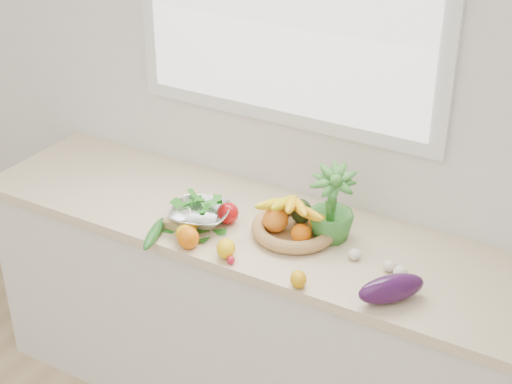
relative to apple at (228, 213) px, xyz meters
The scene contains 18 objects.
back_wall 0.54m from the apple, 80.67° to the left, with size 4.50×0.02×2.70m, color white.
counter_cabinet 0.52m from the apple, 40.08° to the left, with size 2.20×0.58×0.86m, color silver.
countertop 0.10m from the apple, 40.08° to the left, with size 2.24×0.62×0.04m, color beige.
orange_loose 0.22m from the apple, 98.34° to the right, with size 0.08×0.08×0.08m, color orange.
lemon_a 0.48m from the apple, 28.79° to the right, with size 0.06×0.07×0.06m, color orange.
lemon_b 0.20m from the apple, 109.24° to the right, with size 0.07×0.08×0.07m, color #E8A30C.
lemon_c 0.23m from the apple, 59.87° to the right, with size 0.07×0.09×0.07m, color yellow.
apple is the anchor object (origin of this frame).
ginger 0.20m from the apple, 135.89° to the right, with size 0.10×0.04×0.03m, color tan.
garlic_a 0.65m from the apple, ahead, with size 0.05×0.05×0.04m, color silver.
garlic_b 0.52m from the apple, ahead, with size 0.05×0.05×0.04m, color white.
garlic_c 0.70m from the apple, ahead, with size 0.05×0.05×0.04m, color white.
eggplant 0.74m from the apple, 11.92° to the right, with size 0.09×0.24×0.09m, color #34103C.
cucumber 0.29m from the apple, 127.32° to the right, with size 0.04×0.22×0.04m, color #1C591A.
radish 0.28m from the apple, 56.14° to the right, with size 0.03×0.03×0.03m, color red.
potted_herb 0.41m from the apple, 14.66° to the left, with size 0.17×0.17×0.31m, color #397F2E.
fruit_basket 0.26m from the apple, 11.37° to the left, with size 0.41×0.41×0.18m.
colander_with_spinach 0.11m from the apple, 139.92° to the right, with size 0.28×0.28×0.12m.
Camera 1 is at (1.32, -0.26, 2.45)m, focal length 55.00 mm.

